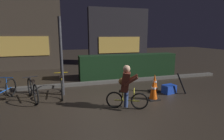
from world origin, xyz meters
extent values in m
plane|color=#2D261E|center=(0.00, 0.00, 0.00)|extent=(40.00, 40.00, 0.00)
cube|color=#56544F|center=(0.00, 2.20, 0.06)|extent=(12.00, 0.24, 0.12)
cube|color=black|center=(1.80, 3.10, 0.55)|extent=(4.80, 0.70, 1.10)
cube|color=#42382D|center=(-3.67, 6.50, 2.40)|extent=(4.91, 0.50, 4.79)
cube|color=#E5B751|center=(-3.67, 6.23, 1.40)|extent=(3.44, 0.04, 1.10)
cube|color=#262328|center=(2.66, 7.20, 1.91)|extent=(4.24, 0.50, 3.82)
cube|color=#E5B751|center=(2.66, 6.93, 1.34)|extent=(2.97, 0.04, 1.10)
cylinder|color=#2D2D33|center=(-1.39, 1.20, 1.32)|extent=(0.10, 0.10, 2.63)
torus|color=black|center=(-3.07, 1.54, 0.31)|extent=(0.23, 0.60, 0.62)
cylinder|color=#19479E|center=(-3.21, 1.11, 0.31)|extent=(0.32, 0.89, 0.04)
cylinder|color=#19479E|center=(-3.13, 1.35, 0.51)|extent=(0.03, 0.03, 0.39)
cylinder|color=#19479E|center=(-3.13, 1.35, 0.70)|extent=(0.45, 0.16, 0.02)
torus|color=black|center=(-2.46, 1.40, 0.31)|extent=(0.23, 0.61, 0.62)
torus|color=black|center=(-2.18, 0.51, 0.31)|extent=(0.23, 0.61, 0.62)
cylinder|color=black|center=(-2.32, 0.96, 0.31)|extent=(0.31, 0.90, 0.04)
cylinder|color=black|center=(-2.27, 0.80, 0.49)|extent=(0.03, 0.03, 0.35)
cube|color=black|center=(-2.27, 0.80, 0.66)|extent=(0.16, 0.22, 0.05)
cylinder|color=black|center=(-2.40, 1.20, 0.51)|extent=(0.03, 0.03, 0.39)
cylinder|color=black|center=(-2.40, 1.20, 0.70)|extent=(0.45, 0.16, 0.02)
torus|color=black|center=(-1.42, 1.62, 0.33)|extent=(0.05, 0.66, 0.66)
torus|color=black|center=(-1.43, 0.63, 0.33)|extent=(0.05, 0.66, 0.66)
cylinder|color=gold|center=(-1.43, 1.12, 0.33)|extent=(0.05, 0.99, 0.04)
cylinder|color=gold|center=(-1.43, 0.95, 0.52)|extent=(0.03, 0.03, 0.37)
cube|color=black|center=(-1.43, 0.95, 0.70)|extent=(0.10, 0.20, 0.05)
cylinder|color=gold|center=(-1.42, 1.39, 0.54)|extent=(0.03, 0.03, 0.42)
cylinder|color=gold|center=(-1.42, 1.39, 0.75)|extent=(0.46, 0.03, 0.02)
cube|color=black|center=(1.38, -0.10, 0.01)|extent=(0.36, 0.36, 0.03)
cone|color=#EA560F|center=(1.38, -0.10, 0.35)|extent=(0.26, 0.26, 0.64)
cylinder|color=white|center=(1.38, -0.10, 0.38)|extent=(0.16, 0.16, 0.05)
cube|color=black|center=(1.83, 0.62, 0.01)|extent=(0.36, 0.36, 0.03)
cone|color=#EA560F|center=(1.83, 0.62, 0.34)|extent=(0.26, 0.26, 0.63)
cylinder|color=white|center=(1.83, 0.62, 0.37)|extent=(0.16, 0.16, 0.05)
cube|color=#193DB7|center=(2.23, 0.30, 0.15)|extent=(0.50, 0.40, 0.30)
torus|color=black|center=(0.61, -0.70, 0.24)|extent=(0.46, 0.24, 0.48)
torus|color=black|center=(-0.03, -0.41, 0.24)|extent=(0.46, 0.24, 0.48)
cylinder|color=gold|center=(0.29, -0.55, 0.24)|extent=(0.66, 0.32, 0.04)
cylinder|color=gold|center=(0.18, -0.50, 0.37)|extent=(0.03, 0.03, 0.26)
cube|color=black|center=(0.18, -0.50, 0.51)|extent=(0.22, 0.17, 0.05)
cylinder|color=gold|center=(0.47, -0.63, 0.39)|extent=(0.03, 0.03, 0.30)
cylinder|color=gold|center=(0.47, -0.63, 0.54)|extent=(0.21, 0.43, 0.02)
cylinder|color=navy|center=(0.31, -0.45, 0.30)|extent=(0.19, 0.23, 0.42)
cylinder|color=navy|center=(0.23, -0.64, 0.30)|extent=(0.19, 0.23, 0.42)
cube|color=#512319|center=(0.25, -0.54, 0.79)|extent=(0.37, 0.40, 0.54)
sphere|color=tan|center=(0.27, -0.55, 1.15)|extent=(0.20, 0.20, 0.20)
cylinder|color=#512319|center=(0.44, -0.47, 0.84)|extent=(0.39, 0.24, 0.29)
cylinder|color=#512319|center=(0.32, -0.72, 0.84)|extent=(0.39, 0.24, 0.29)
ellipsoid|color=brown|center=(0.28, -0.33, 0.74)|extent=(0.36, 0.28, 0.24)
cylinder|color=black|center=(2.55, 0.05, 0.39)|extent=(0.45, 0.07, 0.77)
camera|label=1|loc=(-1.50, -5.04, 2.07)|focal=29.07mm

